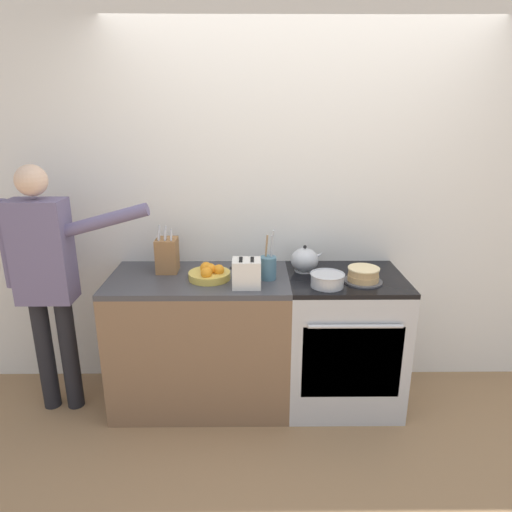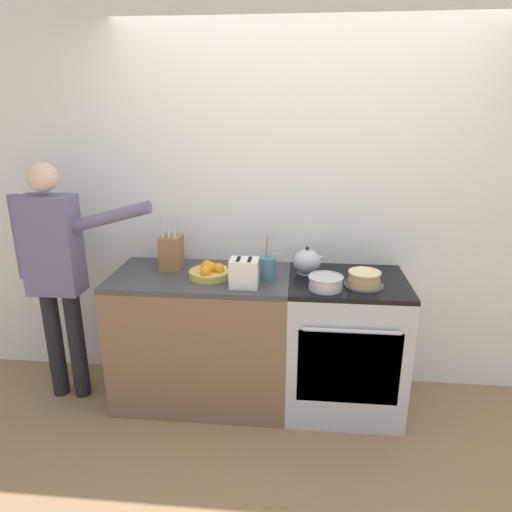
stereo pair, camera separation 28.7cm
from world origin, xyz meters
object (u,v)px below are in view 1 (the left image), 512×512
Objects in this scene: layer_cake at (363,275)px; fruit_bowl at (210,274)px; tea_kettle at (305,260)px; utensil_crock at (268,267)px; mixing_bowl at (327,280)px; person_baker at (46,271)px; toaster at (247,273)px; stove_range at (342,339)px; knife_block at (167,255)px.

fruit_bowl is at bearing 176.57° from layer_cake.
tea_kettle is 0.85× the size of fruit_bowl.
layer_cake is at bearing -3.43° from fruit_bowl.
utensil_crock is 1.22× the size of fruit_bowl.
mixing_bowl is 0.13× the size of person_baker.
utensil_crock is at bearing 173.86° from layer_cake.
toaster is at bearing -179.75° from mixing_bowl.
layer_cake is (0.08, -0.10, 0.50)m from stove_range.
person_baker reaches higher than toaster.
fruit_bowl is at bearing -166.39° from tea_kettle.
toaster is (0.53, -0.28, -0.03)m from knife_block.
knife_block reaches higher than fruit_bowl.
toaster is (-0.73, -0.07, 0.04)m from layer_cake.
utensil_crock is at bearing 159.13° from mixing_bowl.
stove_range is 2.86× the size of knife_block.
person_baker is (-0.73, -0.18, -0.05)m from knife_block.
stove_range is 4.06× the size of tea_kettle.
stove_range is 0.74m from utensil_crock.
stove_range is 0.52m from layer_cake.
tea_kettle is at bearing 36.28° from toaster.
toaster is at bearing -164.86° from stove_range.
toaster reaches higher than layer_cake.
layer_cake is 0.73m from toaster.
stove_range is at bearing 15.14° from toaster.
knife_block reaches higher than tea_kettle.
mixing_bowl is 1.75m from person_baker.
fruit_bowl is (-0.73, 0.13, -0.01)m from mixing_bowl.
tea_kettle is at bearing 110.86° from mixing_bowl.
person_baker reaches higher than utensil_crock.
tea_kettle is at bearing 148.77° from layer_cake.
layer_cake is at bearing -9.45° from knife_block.
mixing_bowl is 0.49m from toaster.
utensil_crock reaches higher than layer_cake.
tea_kettle is at bearing 30.14° from utensil_crock.
stove_range is 3.44× the size of fruit_bowl.
fruit_bowl is (-0.97, 0.06, -0.01)m from layer_cake.
layer_cake is 0.75× the size of utensil_crock.
utensil_crock reaches higher than mixing_bowl.
knife_block is at bearing 179.95° from tea_kettle.
tea_kettle is 0.29m from utensil_crock.
tea_kettle is at bearing -1.10° from person_baker.
stove_range is 0.55m from mixing_bowl.
person_baker reaches higher than tea_kettle.
layer_cake is 0.76× the size of knife_block.
tea_kettle is 0.14× the size of person_baker.
utensil_crock is 0.19m from toaster.
stove_range is 3.79× the size of layer_cake.
knife_block is 0.75m from person_baker.
utensil_crock is 1.73× the size of toaster.
utensil_crock is at bearing 45.45° from toaster.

